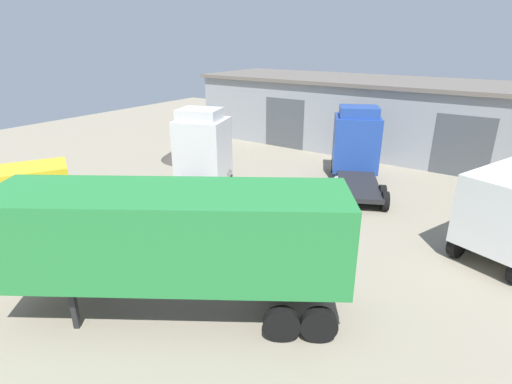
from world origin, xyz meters
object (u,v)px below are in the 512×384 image
Objects in this scene: container_trailer_green at (174,238)px; oil_drum at (261,215)px; gravel_pile at (191,149)px; tractor_unit_blue at (356,147)px; tractor_unit_white at (200,153)px.

container_trailer_green is 6.80m from oil_drum.
container_trailer_green is 16.56m from gravel_pile.
gravel_pile is at bearing 75.44° from tractor_unit_blue.
gravel_pile reaches higher than oil_drum.
tractor_unit_white is 0.69× the size of container_trailer_green.
container_trailer_green is at bearing -48.28° from gravel_pile.
oil_drum is (9.67, -5.93, -0.24)m from gravel_pile.
container_trailer_green is 1.38× the size of tractor_unit_blue.
tractor_unit_blue reaches higher than container_trailer_green.
tractor_unit_blue is 7.92× the size of oil_drum.
gravel_pile is (-10.95, 12.29, -1.80)m from container_trailer_green.
container_trailer_green is at bearing 155.03° from tractor_unit_blue.
container_trailer_green reaches higher than oil_drum.
tractor_unit_blue is at bearing 11.37° from gravel_pile.
gravel_pile is 11.34m from oil_drum.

